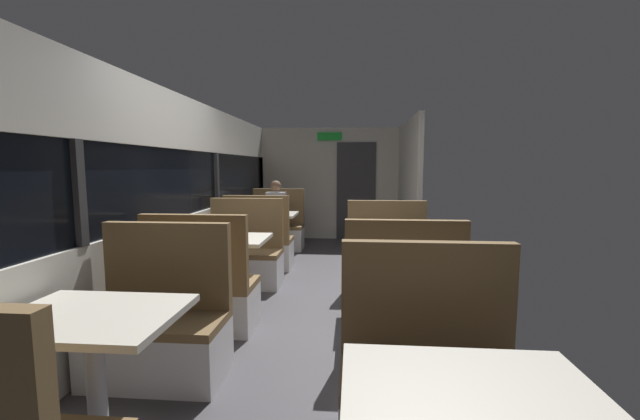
{
  "coord_description": "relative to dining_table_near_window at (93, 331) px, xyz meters",
  "views": [
    {
      "loc": [
        0.48,
        -3.99,
        1.51
      ],
      "look_at": [
        -0.03,
        2.07,
        0.84
      ],
      "focal_mm": 22.08,
      "sensor_mm": 36.0,
      "label": 1
    }
  ],
  "objects": [
    {
      "name": "ground_plane",
      "position": [
        0.89,
        2.09,
        -0.65
      ],
      "size": [
        3.3,
        9.2,
        0.02
      ],
      "primitive_type": "cube",
      "color": "#423F44"
    },
    {
      "name": "carriage_window_panel_left",
      "position": [
        -0.56,
        2.09,
        0.47
      ],
      "size": [
        0.09,
        8.48,
        2.3
      ],
      "color": "beige",
      "rests_on": "ground_plane"
    },
    {
      "name": "carriage_end_bulkhead",
      "position": [
        0.95,
        6.28,
        0.5
      ],
      "size": [
        2.9,
        0.11,
        2.3
      ],
      "color": "beige",
      "rests_on": "ground_plane"
    },
    {
      "name": "carriage_aisle_panel_right",
      "position": [
        2.34,
        5.09,
        0.51
      ],
      "size": [
        0.08,
        2.4,
        2.3
      ],
      "primitive_type": "cube",
      "color": "beige",
      "rests_on": "ground_plane"
    },
    {
      "name": "dining_table_near_window",
      "position": [
        0.0,
        0.0,
        0.0
      ],
      "size": [
        0.9,
        0.7,
        0.74
      ],
      "color": "#9E9EA3",
      "rests_on": "ground_plane"
    },
    {
      "name": "bench_near_window_facing_entry",
      "position": [
        0.0,
        0.7,
        -0.31
      ],
      "size": [
        0.95,
        0.5,
        1.1
      ],
      "color": "silver",
      "rests_on": "ground_plane"
    },
    {
      "name": "dining_table_mid_window",
      "position": [
        0.0,
        2.22,
        0.0
      ],
      "size": [
        0.9,
        0.7,
        0.74
      ],
      "color": "#9E9EA3",
      "rests_on": "ground_plane"
    },
    {
      "name": "bench_mid_window_facing_end",
      "position": [
        0.0,
        1.52,
        -0.31
      ],
      "size": [
        0.95,
        0.5,
        1.1
      ],
      "color": "silver",
      "rests_on": "ground_plane"
    },
    {
      "name": "bench_mid_window_facing_entry",
      "position": [
        0.0,
        2.92,
        -0.31
      ],
      "size": [
        0.95,
        0.5,
        1.1
      ],
      "color": "silver",
      "rests_on": "ground_plane"
    },
    {
      "name": "dining_table_far_window",
      "position": [
        0.0,
        4.45,
        0.0
      ],
      "size": [
        0.9,
        0.7,
        0.74
      ],
      "color": "#9E9EA3",
      "rests_on": "ground_plane"
    },
    {
      "name": "bench_far_window_facing_end",
      "position": [
        0.0,
        3.75,
        -0.31
      ],
      "size": [
        0.95,
        0.5,
        1.1
      ],
      "color": "silver",
      "rests_on": "ground_plane"
    },
    {
      "name": "bench_far_window_facing_entry",
      "position": [
        0.0,
        5.15,
        -0.31
      ],
      "size": [
        0.95,
        0.5,
        1.1
      ],
      "color": "silver",
      "rests_on": "ground_plane"
    },
    {
      "name": "bench_front_aisle_facing_entry",
      "position": [
        1.79,
        0.1,
        -0.31
      ],
      "size": [
        0.95,
        0.5,
        1.1
      ],
      "color": "silver",
      "rests_on": "ground_plane"
    },
    {
      "name": "dining_table_rear_aisle",
      "position": [
        1.79,
        2.02,
        0.0
      ],
      "size": [
        0.9,
        0.7,
        0.74
      ],
      "color": "#9E9EA3",
      "rests_on": "ground_plane"
    },
    {
      "name": "bench_rear_aisle_facing_end",
      "position": [
        1.79,
        1.32,
        -0.31
      ],
      "size": [
        0.95,
        0.5,
        1.1
      ],
      "color": "silver",
      "rests_on": "ground_plane"
    },
    {
      "name": "bench_rear_aisle_facing_entry",
      "position": [
        1.79,
        2.72,
        -0.31
      ],
      "size": [
        0.95,
        0.5,
        1.1
      ],
      "color": "silver",
      "rests_on": "ground_plane"
    },
    {
      "name": "seated_passenger",
      "position": [
        0.0,
        5.08,
        -0.1
      ],
      "size": [
        0.47,
        0.55,
        1.26
      ],
      "color": "#26262D",
      "rests_on": "ground_plane"
    }
  ]
}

